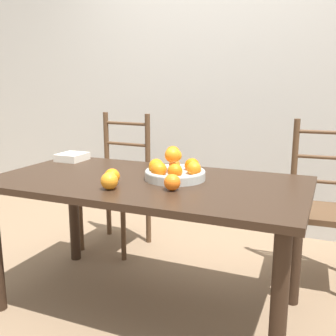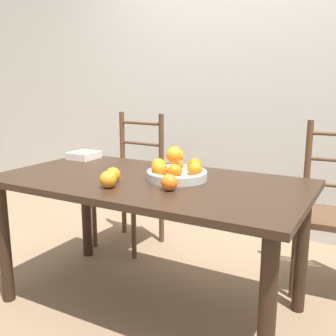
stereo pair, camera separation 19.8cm
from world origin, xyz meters
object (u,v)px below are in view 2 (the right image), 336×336
at_px(orange_loose_2, 108,179).
at_px(chair_right, 335,215).
at_px(fruit_bowl, 176,170).
at_px(orange_loose_1, 169,182).
at_px(orange_loose_0, 113,175).
at_px(book_stack, 84,155).
at_px(chair_left, 131,185).

xyz_separation_m(orange_loose_2, chair_right, (0.95, 0.96, -0.31)).
height_order(fruit_bowl, orange_loose_1, fruit_bowl).
height_order(orange_loose_0, book_stack, orange_loose_0).
bearing_deg(book_stack, orange_loose_2, -41.04).
height_order(orange_loose_2, chair_right, chair_right).
xyz_separation_m(fruit_bowl, orange_loose_0, (-0.26, -0.21, -0.01)).
distance_m(orange_loose_1, chair_left, 1.21).
bearing_deg(chair_left, orange_loose_0, -57.36).
distance_m(fruit_bowl, orange_loose_0, 0.33).
distance_m(fruit_bowl, book_stack, 0.85).
height_order(chair_left, book_stack, chair_left).
height_order(orange_loose_0, chair_left, chair_left).
height_order(orange_loose_0, chair_right, chair_right).
xyz_separation_m(orange_loose_2, chair_left, (-0.52, 0.96, -0.31)).
bearing_deg(orange_loose_2, fruit_bowl, 55.51).
xyz_separation_m(fruit_bowl, orange_loose_1, (0.07, -0.21, -0.01)).
relative_size(chair_right, book_stack, 5.66).
relative_size(fruit_bowl, orange_loose_1, 4.03).
bearing_deg(orange_loose_1, book_stack, 154.34).
xyz_separation_m(chair_left, chair_right, (1.47, 0.00, 0.00)).
bearing_deg(book_stack, chair_right, 15.32).
distance_m(orange_loose_1, chair_right, 1.13).
bearing_deg(orange_loose_2, orange_loose_0, 114.03).
bearing_deg(orange_loose_1, orange_loose_2, -160.42).
bearing_deg(orange_loose_1, fruit_bowl, 109.01).
bearing_deg(chair_left, orange_loose_1, -43.13).
bearing_deg(orange_loose_2, book_stack, 138.96).
xyz_separation_m(fruit_bowl, book_stack, (-0.82, 0.22, -0.03)).
relative_size(orange_loose_2, chair_left, 0.08).
bearing_deg(fruit_bowl, orange_loose_0, -140.66).
distance_m(orange_loose_0, orange_loose_2, 0.11).
xyz_separation_m(orange_loose_1, book_stack, (-0.89, 0.43, -0.02)).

